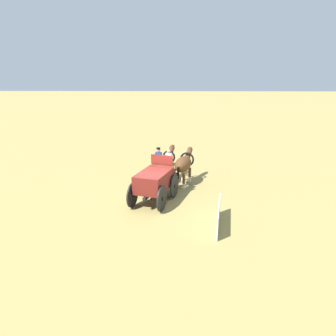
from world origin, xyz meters
TOP-DOWN VIEW (x-y plane):
  - ground_plane at (0.00, 0.00)m, footprint 220.00×220.00m
  - show_wagon at (0.16, -0.05)m, footprint 5.74×2.76m
  - draft_horse_near at (3.73, -0.49)m, footprint 3.05×1.47m
  - draft_horse_off at (3.32, -1.73)m, footprint 3.02×1.53m
  - sponsor_banner at (-3.02, -3.28)m, footprint 3.17×0.55m

SIDE VIEW (x-z plane):
  - ground_plane at x=0.00m, z-range 0.00..0.00m
  - sponsor_banner at x=-3.02m, z-range 0.00..1.10m
  - show_wagon at x=0.16m, z-range -0.15..2.65m
  - draft_horse_off at x=3.32m, z-range 0.23..2.41m
  - draft_horse_near at x=3.73m, z-range 0.24..2.47m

